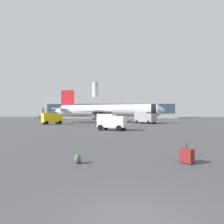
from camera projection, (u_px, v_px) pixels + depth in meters
The scene contains 12 objects.
airplane_at_gate at pixel (106, 111), 55.32m from camera, with size 35.55×32.30×10.50m.
airplane_taxiing at pixel (46, 115), 96.72m from camera, with size 17.96×19.77×5.84m.
service_truck at pixel (52, 118), 46.22m from camera, with size 5.10×4.75×2.90m.
fuel_truck at pixel (145, 117), 49.78m from camera, with size 5.76×6.09×3.20m.
cargo_van at pixel (112, 121), 28.34m from camera, with size 4.82×3.55×2.60m.
safety_cone_near at pixel (93, 125), 38.17m from camera, with size 0.44×0.44×0.60m.
safety_cone_mid at pixel (72, 122), 48.40m from camera, with size 0.44×0.44×0.74m.
safety_cone_far at pixel (80, 121), 55.40m from camera, with size 0.44×0.44×0.76m.
safety_cone_outer at pixel (83, 121), 57.87m from camera, with size 0.44×0.44×0.61m.
rolling_suitcase at pixel (187, 156), 9.18m from camera, with size 0.72×0.75×1.10m.
traveller_backpack at pixel (78, 159), 9.12m from camera, with size 0.36×0.40×0.48m.
terminal_building at pixel (111, 108), 132.27m from camera, with size 91.53×21.30×26.58m.
Camera 1 is at (-0.32, -3.81, 2.49)m, focal length 28.74 mm.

